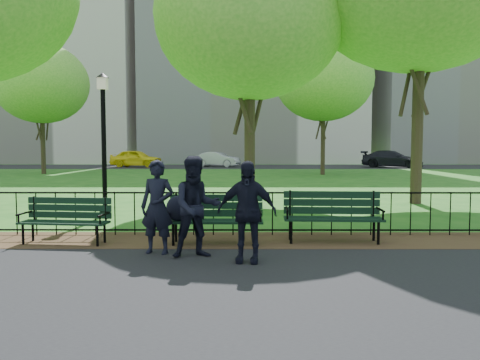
{
  "coord_description": "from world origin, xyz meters",
  "views": [
    {
      "loc": [
        0.78,
        -7.4,
        1.81
      ],
      "look_at": [
        0.74,
        1.5,
        1.17
      ],
      "focal_mm": 35.0,
      "sensor_mm": 36.0,
      "label": 1
    }
  ],
  "objects_px": {
    "tree_far_e": "(324,79)",
    "person_left": "(157,207)",
    "sedan_dark": "(392,159)",
    "tree_far_w": "(41,84)",
    "park_bench_right_a": "(333,211)",
    "tree_near_e": "(250,18)",
    "lamppost": "(104,139)",
    "park_bench_main": "(198,211)",
    "sedan_silver": "(218,159)",
    "person_mid": "(196,207)",
    "taxi": "(136,158)",
    "person_right": "(247,212)",
    "park_bench_left_a": "(66,215)"
  },
  "relations": [
    {
      "from": "taxi",
      "to": "sedan_silver",
      "type": "bearing_deg",
      "value": -76.37
    },
    {
      "from": "park_bench_left_a",
      "to": "person_left",
      "type": "distance_m",
      "value": 2.06
    },
    {
      "from": "person_left",
      "to": "sedan_silver",
      "type": "relative_size",
      "value": 0.39
    },
    {
      "from": "park_bench_left_a",
      "to": "sedan_dark",
      "type": "height_order",
      "value": "sedan_dark"
    },
    {
      "from": "tree_near_e",
      "to": "sedan_silver",
      "type": "bearing_deg",
      "value": 95.2
    },
    {
      "from": "tree_far_w",
      "to": "sedan_dark",
      "type": "height_order",
      "value": "tree_far_w"
    },
    {
      "from": "park_bench_left_a",
      "to": "sedan_silver",
      "type": "height_order",
      "value": "sedan_silver"
    },
    {
      "from": "person_left",
      "to": "taxi",
      "type": "xyz_separation_m",
      "value": [
        -7.95,
        33.59,
        -0.02
      ]
    },
    {
      "from": "person_right",
      "to": "taxi",
      "type": "height_order",
      "value": "person_right"
    },
    {
      "from": "park_bench_left_a",
      "to": "lamppost",
      "type": "height_order",
      "value": "lamppost"
    },
    {
      "from": "taxi",
      "to": "sedan_dark",
      "type": "bearing_deg",
      "value": -81.73
    },
    {
      "from": "lamppost",
      "to": "tree_far_w",
      "type": "xyz_separation_m",
      "value": [
        -9.68,
        18.99,
        3.96
      ]
    },
    {
      "from": "lamppost",
      "to": "sedan_dark",
      "type": "xyz_separation_m",
      "value": [
        16.61,
        28.32,
        -1.27
      ]
    },
    {
      "from": "park_bench_right_a",
      "to": "person_left",
      "type": "bearing_deg",
      "value": -159.25
    },
    {
      "from": "tree_near_e",
      "to": "person_left",
      "type": "distance_m",
      "value": 9.05
    },
    {
      "from": "park_bench_right_a",
      "to": "person_mid",
      "type": "distance_m",
      "value": 2.78
    },
    {
      "from": "park_bench_left_a",
      "to": "tree_far_e",
      "type": "distance_m",
      "value": 23.93
    },
    {
      "from": "park_bench_right_a",
      "to": "sedan_silver",
      "type": "xyz_separation_m",
      "value": [
        -3.9,
        32.98,
        0.08
      ]
    },
    {
      "from": "tree_near_e",
      "to": "lamppost",
      "type": "bearing_deg",
      "value": -143.03
    },
    {
      "from": "lamppost",
      "to": "tree_near_e",
      "type": "relative_size",
      "value": 0.44
    },
    {
      "from": "person_right",
      "to": "tree_near_e",
      "type": "bearing_deg",
      "value": 97.45
    },
    {
      "from": "lamppost",
      "to": "tree_far_e",
      "type": "relative_size",
      "value": 0.42
    },
    {
      "from": "person_mid",
      "to": "sedan_dark",
      "type": "distance_m",
      "value": 35.75
    },
    {
      "from": "lamppost",
      "to": "tree_near_e",
      "type": "xyz_separation_m",
      "value": [
        3.85,
        2.9,
        3.84
      ]
    },
    {
      "from": "person_mid",
      "to": "sedan_silver",
      "type": "height_order",
      "value": "person_mid"
    },
    {
      "from": "sedan_dark",
      "to": "tree_far_w",
      "type": "bearing_deg",
      "value": 134.52
    },
    {
      "from": "sedan_silver",
      "to": "person_right",
      "type": "bearing_deg",
      "value": -157.1
    },
    {
      "from": "park_bench_main",
      "to": "lamppost",
      "type": "bearing_deg",
      "value": 127.82
    },
    {
      "from": "tree_near_e",
      "to": "park_bench_main",
      "type": "bearing_deg",
      "value": -99.17
    },
    {
      "from": "park_bench_left_a",
      "to": "person_mid",
      "type": "xyz_separation_m",
      "value": [
        2.54,
        -1.12,
        0.3
      ]
    },
    {
      "from": "sedan_silver",
      "to": "sedan_dark",
      "type": "bearing_deg",
      "value": -75.56
    },
    {
      "from": "park_bench_main",
      "to": "person_left",
      "type": "bearing_deg",
      "value": -128.74
    },
    {
      "from": "park_bench_right_a",
      "to": "lamppost",
      "type": "height_order",
      "value": "lamppost"
    },
    {
      "from": "lamppost",
      "to": "sedan_silver",
      "type": "distance_m",
      "value": 29.64
    },
    {
      "from": "tree_far_w",
      "to": "sedan_dark",
      "type": "xyz_separation_m",
      "value": [
        26.28,
        9.33,
        -5.23
      ]
    },
    {
      "from": "park_bench_right_a",
      "to": "person_left",
      "type": "distance_m",
      "value": 3.3
    },
    {
      "from": "park_bench_right_a",
      "to": "lamppost",
      "type": "xyz_separation_m",
      "value": [
        -5.32,
        3.41,
        1.43
      ]
    },
    {
      "from": "sedan_silver",
      "to": "taxi",
      "type": "bearing_deg",
      "value": 112.34
    },
    {
      "from": "person_right",
      "to": "sedan_dark",
      "type": "xyz_separation_m",
      "value": [
        12.93,
        33.32,
        -0.05
      ]
    },
    {
      "from": "tree_far_e",
      "to": "person_left",
      "type": "height_order",
      "value": "tree_far_e"
    },
    {
      "from": "park_bench_main",
      "to": "sedan_silver",
      "type": "bearing_deg",
      "value": 92.88
    },
    {
      "from": "park_bench_main",
      "to": "person_mid",
      "type": "xyz_separation_m",
      "value": [
        0.07,
        -1.02,
        0.21
      ]
    },
    {
      "from": "person_right",
      "to": "taxi",
      "type": "distance_m",
      "value": 35.46
    },
    {
      "from": "park_bench_left_a",
      "to": "taxi",
      "type": "height_order",
      "value": "taxi"
    },
    {
      "from": "tree_near_e",
      "to": "tree_far_e",
      "type": "xyz_separation_m",
      "value": [
        4.99,
        15.18,
        0.26
      ]
    },
    {
      "from": "person_mid",
      "to": "sedan_dark",
      "type": "bearing_deg",
      "value": 51.98
    },
    {
      "from": "park_bench_left_a",
      "to": "person_right",
      "type": "relative_size",
      "value": 1.06
    },
    {
      "from": "person_mid",
      "to": "person_right",
      "type": "distance_m",
      "value": 0.87
    },
    {
      "from": "park_bench_left_a",
      "to": "tree_near_e",
      "type": "height_order",
      "value": "tree_near_e"
    },
    {
      "from": "park_bench_right_a",
      "to": "person_mid",
      "type": "relative_size",
      "value": 1.13
    }
  ]
}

